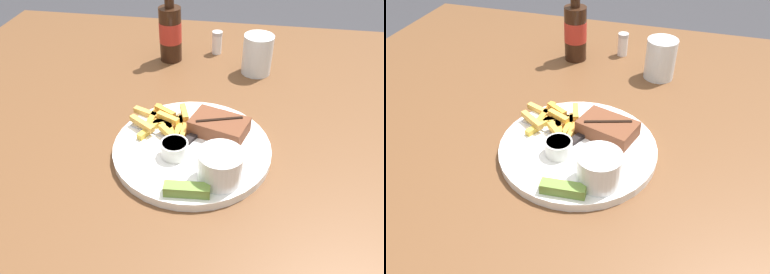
# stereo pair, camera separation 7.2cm
# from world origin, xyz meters

# --- Properties ---
(dining_table) EXTENTS (1.46, 1.37, 0.73)m
(dining_table) POSITION_xyz_m (0.00, 0.00, 0.67)
(dining_table) COLOR brown
(dining_table) RESTS_ON ground_plane
(dinner_plate) EXTENTS (0.31, 0.31, 0.02)m
(dinner_plate) POSITION_xyz_m (0.00, 0.00, 0.74)
(dinner_plate) COLOR white
(dinner_plate) RESTS_ON dining_table
(steak_portion) EXTENTS (0.13, 0.10, 0.03)m
(steak_portion) POSITION_xyz_m (0.05, 0.05, 0.76)
(steak_portion) COLOR brown
(steak_portion) RESTS_ON dinner_plate
(fries_pile) EXTENTS (0.14, 0.15, 0.02)m
(fries_pile) POSITION_xyz_m (-0.06, 0.05, 0.76)
(fries_pile) COLOR gold
(fries_pile) RESTS_ON dinner_plate
(coleslaw_cup) EXTENTS (0.08, 0.08, 0.06)m
(coleslaw_cup) POSITION_xyz_m (0.06, -0.08, 0.78)
(coleslaw_cup) COLOR white
(coleslaw_cup) RESTS_ON dinner_plate
(dipping_sauce_cup) EXTENTS (0.05, 0.05, 0.03)m
(dipping_sauce_cup) POSITION_xyz_m (-0.03, -0.03, 0.76)
(dipping_sauce_cup) COLOR silver
(dipping_sauce_cup) RESTS_ON dinner_plate
(pickle_spear) EXTENTS (0.08, 0.03, 0.02)m
(pickle_spear) POSITION_xyz_m (0.01, -0.13, 0.76)
(pickle_spear) COLOR olive
(pickle_spear) RESTS_ON dinner_plate
(fork_utensil) EXTENTS (0.13, 0.05, 0.00)m
(fork_utensil) POSITION_xyz_m (-0.08, 0.03, 0.75)
(fork_utensil) COLOR #B7B7BC
(fork_utensil) RESTS_ON dinner_plate
(knife_utensil) EXTENTS (0.09, 0.16, 0.01)m
(knife_utensil) POSITION_xyz_m (0.01, 0.04, 0.75)
(knife_utensil) COLOR #B7B7BC
(knife_utensil) RESTS_ON dinner_plate
(beer_bottle) EXTENTS (0.06, 0.06, 0.24)m
(beer_bottle) POSITION_xyz_m (-0.12, 0.39, 0.81)
(beer_bottle) COLOR black
(beer_bottle) RESTS_ON dining_table
(drinking_glass) EXTENTS (0.08, 0.08, 0.10)m
(drinking_glass) POSITION_xyz_m (0.12, 0.35, 0.78)
(drinking_glass) COLOR silver
(drinking_glass) RESTS_ON dining_table
(salt_shaker) EXTENTS (0.03, 0.03, 0.07)m
(salt_shaker) POSITION_xyz_m (-0.00, 0.45, 0.76)
(salt_shaker) COLOR white
(salt_shaker) RESTS_ON dining_table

